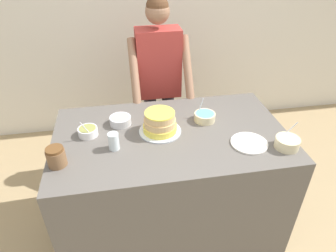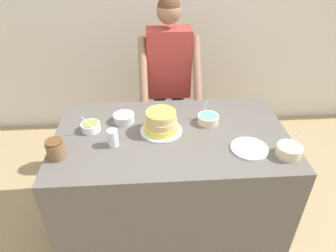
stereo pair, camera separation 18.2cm
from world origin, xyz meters
The scene contains 11 objects.
wall_back centered at (0.00, 2.12, 1.30)m, with size 10.00×0.05×2.60m.
counter centered at (0.00, 0.48, 0.46)m, with size 1.65×0.97×0.92m.
person_baker centered at (0.04, 1.29, 1.03)m, with size 0.53×0.47×1.70m.
cake centered at (-0.07, 0.52, 0.99)m, with size 0.30×0.30×0.16m.
frosting_bowl_blue centered at (0.28, 0.61, 0.95)m, with size 0.16×0.16×0.16m.
frosting_bowl_olive centered at (-0.58, 0.56, 0.95)m, with size 0.14×0.14×0.14m.
frosting_bowl_pink centered at (-0.35, 0.67, 0.95)m, with size 0.16×0.16×0.06m.
frosting_bowl_white centered at (0.73, 0.19, 0.96)m, with size 0.16×0.16×0.17m.
drinking_glass centered at (-0.40, 0.37, 0.98)m, with size 0.07×0.07×0.12m.
ceramic_plate centered at (0.50, 0.27, 0.93)m, with size 0.25×0.25×0.01m.
stoneware_jar centered at (-0.75, 0.27, 0.98)m, with size 0.11×0.11×0.13m.
Camera 2 is at (-0.14, -1.25, 2.14)m, focal length 32.00 mm.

